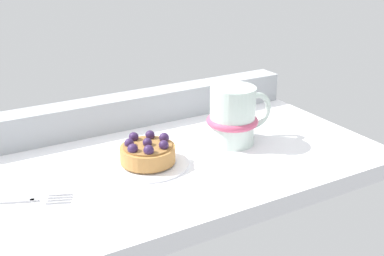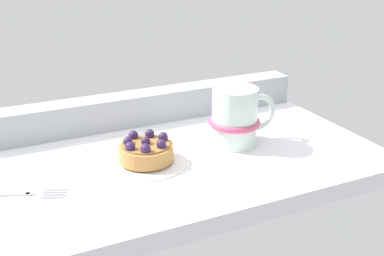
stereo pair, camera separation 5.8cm
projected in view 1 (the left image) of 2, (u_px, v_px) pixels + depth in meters
The scene contains 6 objects.
ground_plane at pixel (159, 168), 81.85cm from camera, with size 75.46×40.13×3.01cm, color white.
window_rail_back at pixel (119, 112), 94.17cm from camera, with size 73.95×5.28×6.07cm, color #9EA3A8.
dessert_plate at pixel (148, 163), 79.47cm from camera, with size 13.35×13.35×0.70cm.
raspberry_tart at pixel (148, 152), 78.71cm from camera, with size 9.00×9.00×4.20cm.
coffee_mug at pixel (234, 116), 86.31cm from camera, with size 13.16×9.31×10.45cm.
dessert_fork at pixel (10, 201), 68.34cm from camera, with size 16.80×8.34×0.60cm.
Camera 1 is at (-31.70, -66.43, 35.36)cm, focal length 45.43 mm.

